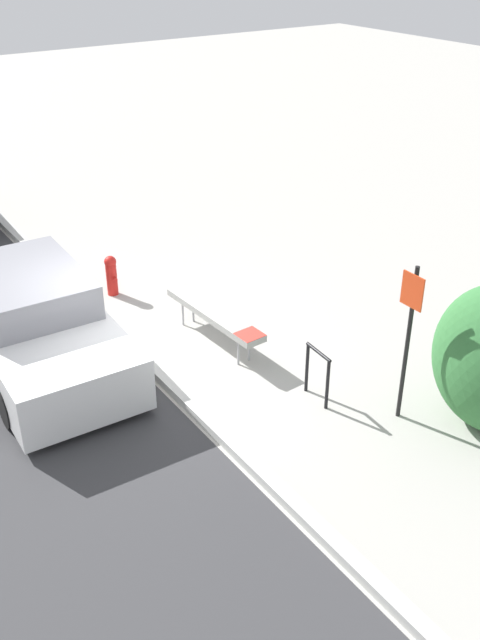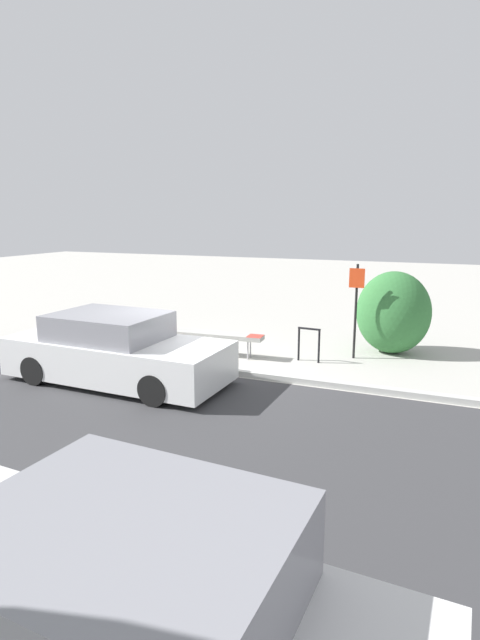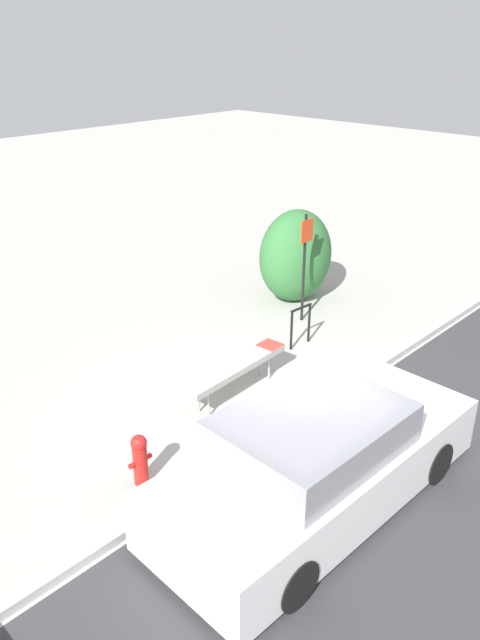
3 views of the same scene
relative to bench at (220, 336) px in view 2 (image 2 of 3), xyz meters
The scene contains 10 objects.
ground_plane 1.36m from the bench, 91.36° to the right, with size 60.00×60.00×0.00m, color #ADAAA3.
road_strip 6.42m from the bench, 90.27° to the right, with size 60.00×10.00×0.01m.
curb 1.33m from the bench, 91.36° to the right, with size 60.00×0.20×0.13m.
bench is the anchor object (origin of this frame).
bike_rack 2.19m from the bench, ahead, with size 0.55×0.09×0.83m.
sign_post 3.40m from the bench, 18.71° to the left, with size 0.36×0.08×2.30m.
fire_hydrant 2.60m from the bench, 165.52° to the right, with size 0.36×0.22×0.77m.
shrub_hedge 4.38m from the bench, 26.19° to the left, with size 1.82×1.44×2.08m.
parked_car_near 2.85m from the bench, 114.69° to the right, with size 4.73×2.01×1.44m.
parked_car_across 9.23m from the bench, 69.69° to the right, with size 4.31×2.09×1.63m.
Camera 2 is at (5.02, -9.61, 3.39)m, focal length 28.00 mm.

